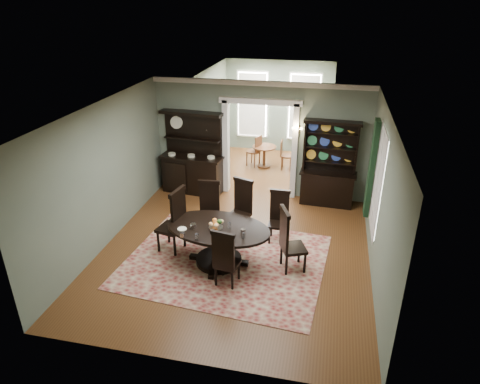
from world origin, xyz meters
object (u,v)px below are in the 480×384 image
Objects in this scene: dining_table at (218,238)px; sideboard at (193,165)px; welsh_dresser at (328,175)px; parlor_table at (264,154)px.

sideboard is at bearing 123.06° from dining_table.
welsh_dresser reaches higher than dining_table.
parlor_table is at bearing 135.69° from welsh_dresser.
sideboard is at bearing -126.53° from parlor_table.
welsh_dresser reaches higher than parlor_table.
dining_table is 1.03× the size of welsh_dresser.
sideboard reaches higher than welsh_dresser.
dining_table is 1.02× the size of sideboard.
welsh_dresser is at bearing -47.22° from parlor_table.
dining_table is 3.05× the size of parlor_table.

